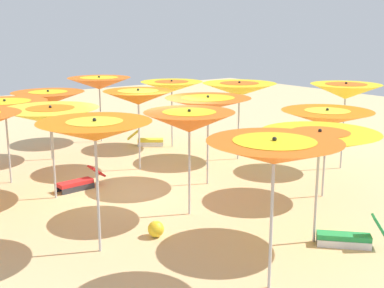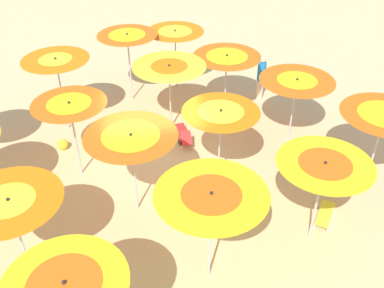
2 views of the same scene
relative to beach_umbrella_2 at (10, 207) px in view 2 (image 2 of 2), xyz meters
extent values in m
cube|color=#D1B57F|center=(-3.09, -3.03, -1.98)|extent=(40.99, 40.99, 0.04)
cylinder|color=#B2B2B7|center=(0.00, 0.00, -0.99)|extent=(0.05, 0.05, 1.96)
cone|color=orange|center=(0.00, 0.00, -0.01)|extent=(2.17, 2.17, 0.35)
cone|color=yellow|center=(0.00, 0.00, 0.09)|extent=(1.07, 1.07, 0.17)
sphere|color=black|center=(0.00, 0.00, 0.20)|extent=(0.07, 0.07, 0.07)
cone|color=orange|center=(-1.32, 2.45, 0.40)|extent=(1.17, 1.17, 0.25)
sphere|color=black|center=(-1.32, 2.45, 0.55)|extent=(0.07, 0.07, 0.07)
cylinder|color=#B2B2B7|center=(-0.44, -5.81, -0.83)|extent=(0.05, 0.05, 2.28)
cone|color=orange|center=(-0.44, -5.81, 0.31)|extent=(2.04, 2.04, 0.35)
cone|color=yellow|center=(-0.44, -5.81, 0.41)|extent=(1.00, 1.00, 0.17)
sphere|color=black|center=(-0.44, -5.81, 0.52)|extent=(0.07, 0.07, 0.07)
cylinder|color=#B2B2B7|center=(-0.98, -3.35, -0.92)|extent=(0.05, 0.05, 2.08)
cone|color=orange|center=(-0.98, -3.35, 0.12)|extent=(1.97, 1.97, 0.44)
cone|color=yellow|center=(-0.98, -3.35, 0.22)|extent=(1.15, 1.15, 0.26)
sphere|color=black|center=(-0.98, -3.35, 0.37)|extent=(0.07, 0.07, 0.07)
cylinder|color=#B2B2B7|center=(-2.49, -1.64, -0.89)|extent=(0.05, 0.05, 2.14)
cone|color=orange|center=(-2.49, -1.64, 0.18)|extent=(2.22, 2.22, 0.32)
cone|color=yellow|center=(-2.49, -1.64, 0.25)|extent=(1.37, 1.37, 0.19)
sphere|color=black|center=(-2.49, -1.64, 0.37)|extent=(0.07, 0.07, 0.07)
cylinder|color=#B2B2B7|center=(-3.93, 0.73, -0.87)|extent=(0.05, 0.05, 2.20)
cone|color=yellow|center=(-3.93, 0.73, 0.23)|extent=(2.26, 2.26, 0.40)
cone|color=orange|center=(-3.93, 0.73, 0.33)|extent=(1.19, 1.19, 0.21)
sphere|color=black|center=(-3.93, 0.73, 0.46)|extent=(0.07, 0.07, 0.07)
cylinder|color=#B2B2B7|center=(-2.64, -7.42, -0.83)|extent=(0.05, 0.05, 2.26)
cone|color=orange|center=(-2.64, -7.42, 0.30)|extent=(2.03, 2.03, 0.38)
cone|color=yellow|center=(-2.64, -7.42, 0.38)|extent=(1.24, 1.24, 0.23)
sphere|color=black|center=(-2.64, -7.42, 0.52)|extent=(0.07, 0.07, 0.07)
cylinder|color=#B2B2B7|center=(-3.81, -5.31, -0.95)|extent=(0.05, 0.05, 2.02)
cone|color=yellow|center=(-3.81, -5.31, 0.06)|extent=(2.27, 2.27, 0.38)
cone|color=orange|center=(-3.81, -5.31, 0.16)|extent=(1.12, 1.12, 0.19)
sphere|color=black|center=(-3.81, -5.31, 0.28)|extent=(0.07, 0.07, 0.07)
cylinder|color=#B2B2B7|center=(-4.77, -2.35, -0.91)|extent=(0.05, 0.05, 2.11)
cone|color=orange|center=(-4.77, -2.35, 0.14)|extent=(1.99, 1.99, 0.40)
cone|color=yellow|center=(-4.77, -2.35, 0.23)|extent=(1.17, 1.17, 0.23)
sphere|color=black|center=(-4.77, -2.35, 0.37)|extent=(0.07, 0.07, 0.07)
cylinder|color=#B2B2B7|center=(-6.55, 0.02, -0.92)|extent=(0.05, 0.05, 2.09)
cone|color=yellow|center=(-6.55, 0.02, 0.12)|extent=(2.11, 2.11, 0.35)
cone|color=orange|center=(-6.55, 0.02, 0.21)|extent=(1.15, 1.15, 0.19)
sphere|color=black|center=(-6.55, 0.02, 0.33)|extent=(0.07, 0.07, 0.07)
cylinder|color=#B2B2B7|center=(-4.33, -8.07, -0.96)|extent=(0.05, 0.05, 2.02)
cone|color=orange|center=(-4.33, -8.07, 0.05)|extent=(2.06, 2.06, 0.40)
cone|color=yellow|center=(-4.33, -8.07, 0.14)|extent=(1.21, 1.21, 0.24)
sphere|color=black|center=(-4.33, -8.07, 0.28)|extent=(0.07, 0.07, 0.07)
cylinder|color=#B2B2B7|center=(-5.71, -5.80, -0.94)|extent=(0.05, 0.05, 2.04)
cone|color=orange|center=(-5.71, -5.80, 0.07)|extent=(2.18, 2.18, 0.30)
cone|color=yellow|center=(-5.71, -5.80, 0.14)|extent=(1.33, 1.33, 0.18)
sphere|color=black|center=(-5.71, -5.80, 0.26)|extent=(0.07, 0.07, 0.07)
cylinder|color=#B2B2B7|center=(-7.39, -3.99, -0.99)|extent=(0.05, 0.05, 1.94)
cone|color=orange|center=(-7.39, -3.99, -0.02)|extent=(2.21, 2.21, 0.38)
cone|color=yellow|center=(-7.39, -3.99, 0.07)|extent=(1.17, 1.17, 0.20)
sphere|color=black|center=(-7.39, -3.99, 0.20)|extent=(0.07, 0.07, 0.07)
cylinder|color=#B2B2B7|center=(-8.78, -1.57, -0.91)|extent=(0.05, 0.05, 2.10)
cone|color=orange|center=(-8.78, -1.57, 0.14)|extent=(2.23, 2.23, 0.42)
cone|color=yellow|center=(-8.78, -1.57, 0.23)|extent=(1.36, 1.36, 0.25)
cube|color=#333338|center=(-3.93, -4.67, -1.89)|extent=(0.11, 0.91, 0.14)
cube|color=#333338|center=(-4.24, -4.69, -1.89)|extent=(0.11, 0.91, 0.14)
cube|color=red|center=(-4.09, -4.68, -1.77)|extent=(0.38, 0.93, 0.10)
cube|color=red|center=(-4.13, -4.05, -1.58)|extent=(0.34, 0.40, 0.33)
cube|color=silver|center=(-7.28, -0.40, -1.89)|extent=(0.53, 0.75, 0.14)
cube|color=silver|center=(-7.01, -0.58, -1.89)|extent=(0.53, 0.75, 0.14)
cube|color=yellow|center=(-7.15, -0.49, -1.77)|extent=(0.77, 0.91, 0.10)
cube|color=yellow|center=(-7.50, -1.00, -1.59)|extent=(0.48, 0.49, 0.32)
cylinder|color=beige|center=(-7.22, -6.70, -1.58)|extent=(0.24, 0.24, 0.77)
cylinder|color=#1972BF|center=(-7.22, -6.70, -0.86)|extent=(0.30, 0.30, 0.67)
sphere|color=beige|center=(-7.22, -6.70, -0.42)|extent=(0.21, 0.21, 0.21)
sphere|color=yellow|center=(-0.37, -4.62, -1.80)|extent=(0.33, 0.33, 0.33)
camera|label=1|loc=(7.56, -9.65, 2.11)|focal=47.24mm
camera|label=2|loc=(-2.58, 6.92, 6.14)|focal=41.45mm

